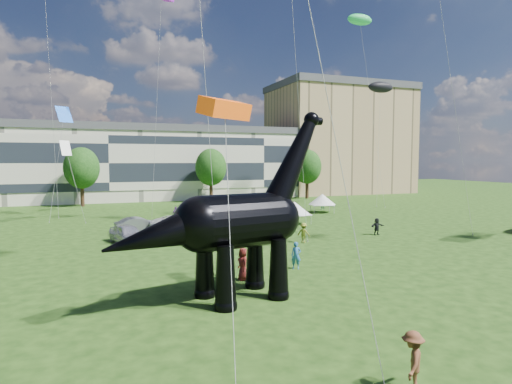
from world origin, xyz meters
name	(u,v)px	position (x,y,z in m)	size (l,w,h in m)	color
ground	(340,313)	(0.00, 0.00, 0.00)	(220.00, 220.00, 0.00)	#16330C
terrace_row	(108,166)	(-8.00, 62.00, 6.00)	(78.00, 11.00, 12.00)	beige
apartment_block	(339,142)	(40.00, 65.00, 11.00)	(28.00, 18.00, 22.00)	tan
tree_mid_left	(82,165)	(-12.00, 53.00, 6.29)	(5.20, 5.20, 9.44)	#382314
tree_mid_right	(211,164)	(8.00, 53.00, 6.29)	(5.20, 5.20, 9.44)	#382314
tree_far_right	(307,164)	(26.00, 53.00, 6.29)	(5.20, 5.20, 9.44)	#382314
dinosaur_sculpture	(232,225)	(-4.01, 3.58, 3.76)	(12.21, 4.45, 9.95)	black
car_silver	(128,234)	(-7.82, 20.36, 0.81)	(1.91, 4.75, 1.62)	silver
car_grey	(139,225)	(-6.36, 25.72, 0.75)	(1.58, 4.53, 1.49)	slate
car_white	(181,224)	(-2.52, 24.60, 0.82)	(2.71, 5.88, 1.63)	silver
car_dark	(272,225)	(5.30, 20.49, 0.83)	(2.33, 5.74, 1.66)	#595960
gazebo_near	(294,208)	(10.06, 25.48, 1.73)	(4.22, 4.22, 2.46)	silver
gazebo_far	(322,199)	(18.07, 33.48, 1.74)	(4.47, 4.47, 2.48)	silver
visitors	(229,245)	(-1.34, 12.79, 0.86)	(47.14, 43.50, 1.87)	#925449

